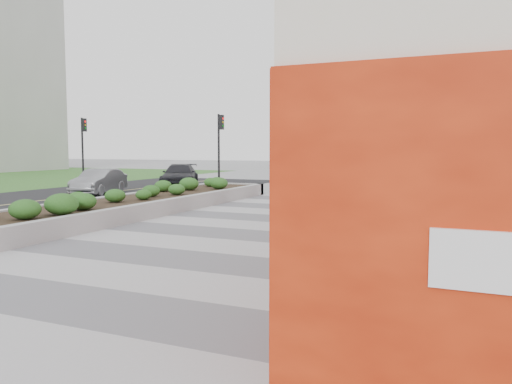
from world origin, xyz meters
TOP-DOWN VIEW (x-y plane):
  - ground at (0.00, 0.00)m, footprint 160.00×160.00m
  - walkway at (0.00, 3.00)m, footprint 8.00×36.00m
  - planter at (-5.50, 7.00)m, footprint 3.00×18.00m
  - traffic_signal_near at (-7.23, 17.50)m, footprint 0.33×0.28m
  - traffic_signal_far at (-16.43, 17.00)m, footprint 0.33×0.28m
  - distant_bldg_north_l at (-5.00, 55.00)m, footprint 16.00×12.00m
  - manhole_cover at (0.50, 3.00)m, footprint 0.44×0.44m
  - skateboarder at (-0.83, 11.09)m, footprint 0.55×0.75m
  - car_silver at (-11.74, 12.93)m, footprint 2.32×4.15m
  - car_dark at (-10.64, 18.76)m, footprint 3.71×5.09m

SIDE VIEW (x-z plane):
  - ground at x=0.00m, z-range 0.00..0.00m
  - manhole_cover at x=0.50m, z-range 0.00..0.01m
  - walkway at x=0.00m, z-range 0.00..0.01m
  - planter at x=-5.50m, z-range -0.03..0.87m
  - car_silver at x=-11.74m, z-range 0.00..1.30m
  - car_dark at x=-10.64m, z-range 0.00..1.37m
  - skateboarder at x=-0.83m, z-range 0.01..1.62m
  - traffic_signal_near at x=-7.23m, z-range 0.66..4.86m
  - traffic_signal_far at x=-16.43m, z-range 0.66..4.86m
  - distant_bldg_north_l at x=-5.00m, z-range 0.00..20.00m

